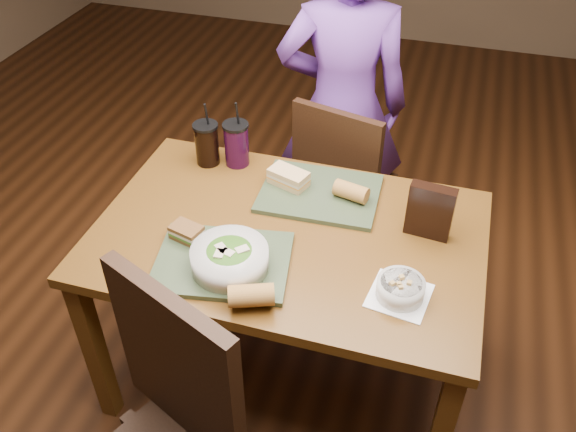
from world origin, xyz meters
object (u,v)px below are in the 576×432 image
at_px(diner, 342,108).
at_px(dining_table, 288,252).
at_px(tray_near, 223,262).
at_px(salad_bowl, 230,257).
at_px(cup_cola, 207,143).
at_px(sandwich_near, 187,232).
at_px(chip_bag, 430,211).
at_px(chair_far, 338,182).
at_px(soup_bowl, 400,289).
at_px(baguette_near, 251,295).
at_px(sandwich_far, 289,177).
at_px(baguette_far, 351,192).
at_px(cup_berry, 236,144).
at_px(tray_far, 320,193).

bearing_deg(diner, dining_table, 76.50).
bearing_deg(dining_table, tray_near, -126.17).
relative_size(salad_bowl, cup_cola, 0.92).
bearing_deg(sandwich_near, salad_bowl, -25.31).
xyz_separation_m(diner, salad_bowl, (-0.12, -1.05, 0.03)).
xyz_separation_m(salad_bowl, chip_bag, (0.56, 0.35, 0.04)).
xyz_separation_m(dining_table, sandwich_near, (-0.30, -0.14, 0.13)).
xyz_separation_m(chair_far, diner, (-0.03, 0.15, 0.28)).
xyz_separation_m(soup_bowl, baguette_near, (-0.41, -0.17, 0.02)).
relative_size(sandwich_far, chip_bag, 0.83).
xyz_separation_m(salad_bowl, baguette_far, (0.28, 0.45, -0.01)).
distance_m(diner, cup_berry, 0.57).
bearing_deg(cup_cola, tray_far, -10.14).
bearing_deg(baguette_near, dining_table, 89.34).
xyz_separation_m(sandwich_far, baguette_near, (0.07, -0.60, 0.00)).
bearing_deg(baguette_far, baguette_near, -106.52).
bearing_deg(diner, tray_far, 81.46).
height_order(dining_table, baguette_near, baguette_near).
xyz_separation_m(dining_table, tray_near, (-0.15, -0.21, 0.10)).
bearing_deg(cup_cola, salad_bowl, -61.16).
bearing_deg(salad_bowl, cup_berry, 108.28).
bearing_deg(sandwich_far, diner, 83.04).
bearing_deg(chip_bag, diner, 128.47).
bearing_deg(cup_berry, soup_bowl, -36.47).
distance_m(chair_far, sandwich_far, 0.53).
bearing_deg(chair_far, baguette_near, -92.07).
xyz_separation_m(diner, tray_far, (0.05, -0.59, -0.02)).
xyz_separation_m(dining_table, salad_bowl, (-0.12, -0.23, 0.15)).
bearing_deg(sandwich_far, tray_far, -5.87).
distance_m(dining_table, baguette_far, 0.31).
height_order(dining_table, soup_bowl, soup_bowl).
relative_size(soup_bowl, cup_berry, 0.73).
height_order(dining_table, tray_far, tray_far).
height_order(chair_far, tray_far, chair_far).
xyz_separation_m(diner, cup_cola, (-0.42, -0.51, 0.05)).
xyz_separation_m(tray_near, tray_far, (0.20, 0.44, 0.00)).
bearing_deg(sandwich_near, chair_far, 67.46).
height_order(tray_far, cup_berry, cup_berry).
relative_size(sandwich_near, baguette_near, 0.87).
bearing_deg(baguette_near, chip_bag, 46.79).
height_order(salad_bowl, sandwich_far, salad_bowl).
relative_size(tray_far, chip_bag, 2.17).
distance_m(dining_table, salad_bowl, 0.30).
bearing_deg(sandwich_near, diner, 72.48).
bearing_deg(tray_far, cup_berry, 162.86).
distance_m(tray_near, sandwich_far, 0.46).
bearing_deg(cup_cola, diner, 50.56).
height_order(cup_berry, chip_bag, cup_berry).
relative_size(dining_table, soup_bowl, 6.63).
bearing_deg(sandwich_far, sandwich_near, -121.31).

